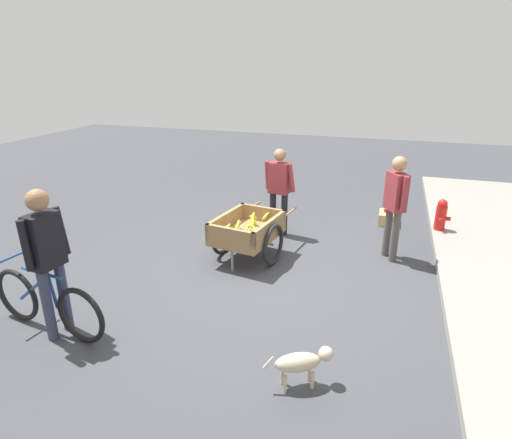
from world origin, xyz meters
The scene contains 10 objects.
ground_plane centered at (0.00, 0.00, 0.00)m, with size 24.00×24.00×0.00m, color #3D3F44.
fruit_cart centered at (-0.36, -0.34, 0.44)m, with size 1.75×1.05×0.72m.
vendor_person centered at (-1.50, -0.16, 0.90)m, with size 0.25×0.57×1.52m.
bicycle centered at (2.10, -1.88, 0.35)m, with size 0.46×1.65×0.85m.
cyclist_person centered at (2.12, -1.73, 1.03)m, with size 0.52×0.24×1.70m.
dog centered at (2.10, 1.03, 0.27)m, with size 0.38×0.61×0.40m.
fire_hydrant centered at (-2.26, 2.55, 0.33)m, with size 0.25×0.25×0.67m.
plastic_bucket centered at (-2.00, -0.88, 0.12)m, with size 0.27×0.27×0.24m, color orange.
apple_crate centered at (-2.62, 1.67, 0.12)m, with size 0.44×0.32×0.31m.
bystander_person centered at (-1.06, 1.74, 0.96)m, with size 0.46×0.35×1.61m.
Camera 1 is at (5.36, 1.62, 2.92)m, focal length 30.16 mm.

